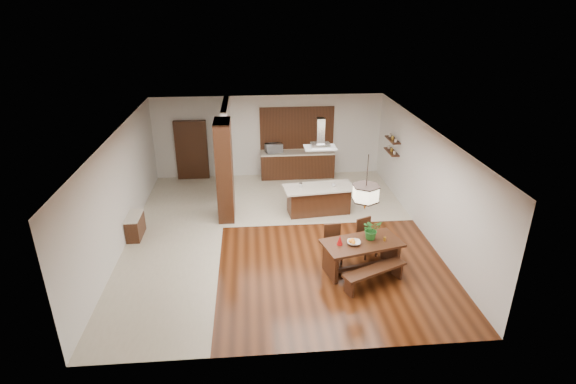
{
  "coord_description": "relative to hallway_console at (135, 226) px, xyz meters",
  "views": [
    {
      "loc": [
        -0.64,
        -10.8,
        5.97
      ],
      "look_at": [
        0.3,
        0.0,
        1.25
      ],
      "focal_mm": 28.0,
      "sensor_mm": 36.0,
      "label": 1
    }
  ],
  "objects": [
    {
      "name": "rear_counter",
      "position": [
        4.81,
        4.0,
        0.16
      ],
      "size": [
        2.6,
        0.62,
        0.95
      ],
      "color": "black",
      "rests_on": "ground"
    },
    {
      "name": "gold_ornament",
      "position": [
        6.2,
        -2.1,
        0.49
      ],
      "size": [
        0.07,
        0.07,
        0.09
      ],
      "primitive_type": "cylinder",
      "rotation": [
        0.0,
        0.0,
        -0.12
      ],
      "color": "gold",
      "rests_on": "dining_table"
    },
    {
      "name": "dining_table",
      "position": [
        5.67,
        -2.12,
        0.24
      ],
      "size": [
        1.98,
        1.32,
        0.76
      ],
      "rotation": [
        0.0,
        0.0,
        0.24
      ],
      "color": "black",
      "rests_on": "ground"
    },
    {
      "name": "tile_kitchen",
      "position": [
        5.06,
        2.3,
        -0.31
      ],
      "size": [
        5.5,
        4.0,
        0.01
      ],
      "primitive_type": "cube",
      "color": "beige",
      "rests_on": "ground"
    },
    {
      "name": "dining_chair_right",
      "position": [
        5.98,
        -1.47,
        0.16
      ],
      "size": [
        0.56,
        0.56,
        0.96
      ],
      "primitive_type": null,
      "rotation": [
        0.0,
        0.0,
        0.41
      ],
      "color": "black",
      "rests_on": "ground"
    },
    {
      "name": "dining_bench",
      "position": [
        5.82,
        -2.76,
        -0.09
      ],
      "size": [
        1.57,
        0.97,
        0.44
      ],
      "primitive_type": null,
      "rotation": [
        0.0,
        0.0,
        0.43
      ],
      "color": "black",
      "rests_on": "ground"
    },
    {
      "name": "island_cup",
      "position": [
        5.56,
        0.98,
        0.59
      ],
      "size": [
        0.12,
        0.12,
        0.09
      ],
      "primitive_type": "imported",
      "rotation": [
        0.0,
        0.0,
        0.03
      ],
      "color": "silver",
      "rests_on": "kitchen_island"
    },
    {
      "name": "hallway_doorway",
      "position": [
        1.11,
        4.2,
        0.74
      ],
      "size": [
        1.1,
        0.2,
        2.1
      ],
      "primitive_type": "cube",
      "color": "black",
      "rests_on": "ground"
    },
    {
      "name": "hallway_console",
      "position": [
        0.0,
        0.0,
        0.0
      ],
      "size": [
        0.37,
        0.88,
        0.63
      ],
      "primitive_type": "cube",
      "color": "black",
      "rests_on": "ground"
    },
    {
      "name": "range_hood",
      "position": [
        5.13,
        1.04,
        2.15
      ],
      "size": [
        0.9,
        0.55,
        0.87
      ],
      "primitive_type": null,
      "color": "silver",
      "rests_on": "room_shell"
    },
    {
      "name": "shelf_lower",
      "position": [
        7.68,
        2.4,
        1.08
      ],
      "size": [
        0.26,
        0.9,
        0.04
      ],
      "primitive_type": "cube",
      "color": "black",
      "rests_on": "room_shell"
    },
    {
      "name": "foliage_plant",
      "position": [
        5.91,
        -1.98,
        0.69
      ],
      "size": [
        0.52,
        0.48,
        0.49
      ],
      "primitive_type": "imported",
      "rotation": [
        0.0,
        0.0,
        0.25
      ],
      "color": "#226722",
      "rests_on": "dining_table"
    },
    {
      "name": "soffit_band",
      "position": [
        3.81,
        -0.2,
        2.57
      ],
      "size": [
        8.0,
        9.0,
        0.02
      ],
      "primitive_type": "cube",
      "color": "#442011",
      "rests_on": "room_shell"
    },
    {
      "name": "kitchen_window",
      "position": [
        4.81,
        4.26,
        1.44
      ],
      "size": [
        2.6,
        0.08,
        1.5
      ],
      "primitive_type": "cube",
      "color": "#9D682F",
      "rests_on": "room_shell"
    },
    {
      "name": "kitchen_island",
      "position": [
        5.13,
        1.04,
        0.12
      ],
      "size": [
        2.16,
        1.12,
        0.86
      ],
      "rotation": [
        0.0,
        0.0,
        0.11
      ],
      "color": "black",
      "rests_on": "ground"
    },
    {
      "name": "fruit_bowl",
      "position": [
        5.45,
        -2.2,
        0.48
      ],
      "size": [
        0.35,
        0.35,
        0.07
      ],
      "primitive_type": "imported",
      "rotation": [
        0.0,
        0.0,
        -0.15
      ],
      "color": "beige",
      "rests_on": "dining_table"
    },
    {
      "name": "pendant_lantern",
      "position": [
        5.67,
        -2.12,
        1.93
      ],
      "size": [
        0.64,
        0.64,
        1.31
      ],
      "primitive_type": null,
      "color": "#FFF2C3",
      "rests_on": "room_shell"
    },
    {
      "name": "napkin_cone",
      "position": [
        5.13,
        -2.19,
        0.55
      ],
      "size": [
        0.18,
        0.18,
        0.22
      ],
      "primitive_type": "cone",
      "rotation": [
        0.0,
        0.0,
        -0.35
      ],
      "color": "#A20B0B",
      "rests_on": "dining_table"
    },
    {
      "name": "partition_pier",
      "position": [
        2.41,
        1.0,
        1.14
      ],
      "size": [
        0.45,
        1.0,
        2.9
      ],
      "primitive_type": "cube",
      "color": "black",
      "rests_on": "ground"
    },
    {
      "name": "shelf_upper",
      "position": [
        7.68,
        2.4,
        1.49
      ],
      "size": [
        0.26,
        0.9,
        0.04
      ],
      "primitive_type": "cube",
      "color": "black",
      "rests_on": "room_shell"
    },
    {
      "name": "tile_hallway",
      "position": [
        1.06,
        -0.2,
        -0.31
      ],
      "size": [
        2.5,
        9.0,
        0.01
      ],
      "primitive_type": "cube",
      "color": "beige",
      "rests_on": "ground"
    },
    {
      "name": "partition_stub",
      "position": [
        2.41,
        3.1,
        1.14
      ],
      "size": [
        0.18,
        2.4,
        2.9
      ],
      "primitive_type": "cube",
      "color": "silver",
      "rests_on": "ground"
    },
    {
      "name": "microwave",
      "position": [
        3.97,
        4.02,
        0.79
      ],
      "size": [
        0.65,
        0.54,
        0.31
      ],
      "primitive_type": "imported",
      "rotation": [
        0.0,
        0.0,
        0.33
      ],
      "color": "silver",
      "rests_on": "rear_counter"
    },
    {
      "name": "room_shell",
      "position": [
        3.81,
        -0.2,
        1.75
      ],
      "size": [
        9.0,
        9.04,
        2.92
      ],
      "color": "#39190A",
      "rests_on": "ground"
    },
    {
      "name": "dining_chair_left",
      "position": [
        5.09,
        -1.69,
        0.15
      ],
      "size": [
        0.45,
        0.45,
        0.94
      ],
      "primitive_type": null,
      "rotation": [
        0.0,
        0.0,
        0.08
      ],
      "color": "black",
      "rests_on": "ground"
    }
  ]
}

